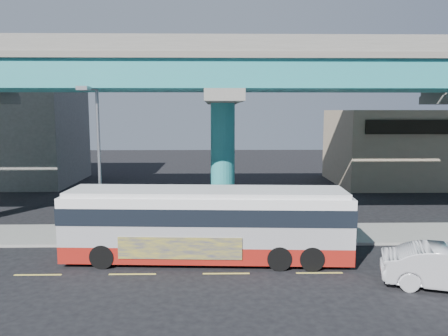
{
  "coord_description": "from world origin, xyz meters",
  "views": [
    {
      "loc": [
        -0.43,
        -18.2,
        6.89
      ],
      "look_at": [
        -0.02,
        4.0,
        4.0
      ],
      "focal_mm": 35.0,
      "sensor_mm": 36.0,
      "label": 1
    }
  ],
  "objects": [
    {
      "name": "ground",
      "position": [
        0.0,
        0.0,
        0.0
      ],
      "size": [
        120.0,
        120.0,
        0.0
      ],
      "primitive_type": "plane",
      "color": "black",
      "rests_on": "ground"
    },
    {
      "name": "sidewalk",
      "position": [
        0.0,
        5.5,
        0.07
      ],
      "size": [
        70.0,
        4.0,
        0.15
      ],
      "primitive_type": "cube",
      "color": "gray",
      "rests_on": "ground"
    },
    {
      "name": "lane_markings",
      "position": [
        -0.0,
        -0.3,
        0.01
      ],
      "size": [
        58.0,
        0.12,
        0.01
      ],
      "color": "#D8C64C",
      "rests_on": "ground"
    },
    {
      "name": "viaduct",
      "position": [
        -0.0,
        9.11,
        9.14
      ],
      "size": [
        52.0,
        12.4,
        11.7
      ],
      "color": "teal",
      "rests_on": "ground"
    },
    {
      "name": "building_beige",
      "position": [
        18.0,
        22.98,
        3.51
      ],
      "size": [
        14.0,
        10.23,
        7.0
      ],
      "color": "tan",
      "rests_on": "ground"
    },
    {
      "name": "building_concrete",
      "position": [
        -20.0,
        24.0,
        4.5
      ],
      "size": [
        12.0,
        10.0,
        9.0
      ],
      "primitive_type": "cube",
      "color": "gray",
      "rests_on": "ground"
    },
    {
      "name": "transit_bus",
      "position": [
        -0.84,
        1.46,
        1.84
      ],
      "size": [
        13.19,
        3.45,
        3.35
      ],
      "rotation": [
        0.0,
        0.0,
        -0.05
      ],
      "color": "maroon",
      "rests_on": "ground"
    },
    {
      "name": "street_lamp",
      "position": [
        -6.38,
        3.43,
        5.35
      ],
      "size": [
        0.5,
        2.6,
        8.04
      ],
      "color": "gray",
      "rests_on": "sidewalk"
    },
    {
      "name": "stop_sign",
      "position": [
        3.49,
        4.18,
        1.97
      ],
      "size": [
        0.69,
        0.37,
        2.53
      ],
      "rotation": [
        0.0,
        0.0,
        0.08
      ],
      "color": "gray",
      "rests_on": "sidewalk"
    }
  ]
}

